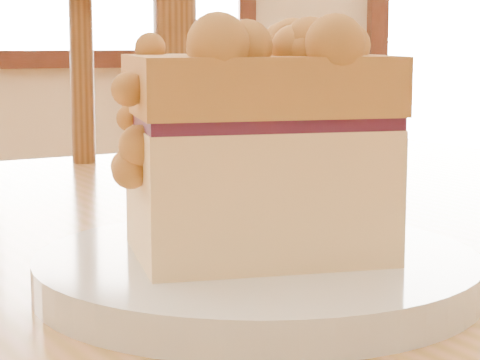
% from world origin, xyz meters
% --- Properties ---
extents(plate, '(0.20, 0.20, 0.02)m').
position_xyz_m(plate, '(0.08, 0.08, 0.76)').
color(plate, white).
rests_on(plate, cafe_table_main).
extents(cake_slice, '(0.12, 0.08, 0.11)m').
position_xyz_m(cake_slice, '(0.08, 0.08, 0.82)').
color(cake_slice, '#FDD68F').
rests_on(cake_slice, plate).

